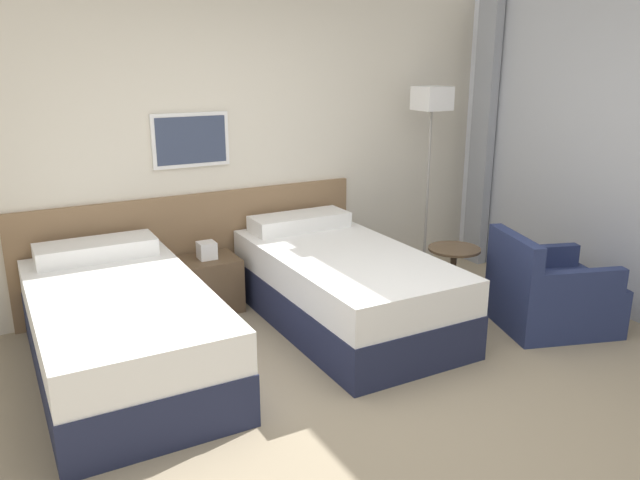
{
  "coord_description": "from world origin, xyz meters",
  "views": [
    {
      "loc": [
        -1.88,
        -2.73,
        2.05
      ],
      "look_at": [
        0.24,
        1.15,
        0.74
      ],
      "focal_mm": 35.0,
      "sensor_mm": 36.0,
      "label": 1
    }
  ],
  "objects": [
    {
      "name": "ground_plane",
      "position": [
        0.0,
        0.0,
        0.0
      ],
      "size": [
        16.0,
        16.0,
        0.0
      ],
      "primitive_type": "plane",
      "color": "gray"
    },
    {
      "name": "wall_headboard",
      "position": [
        -0.03,
        2.29,
        1.29
      ],
      "size": [
        10.0,
        0.1,
        2.7
      ],
      "color": "beige",
      "rests_on": "ground_plane"
    },
    {
      "name": "bed_near_door",
      "position": [
        -1.22,
        1.22,
        0.3
      ],
      "size": [
        1.08,
        2.03,
        0.72
      ],
      "color": "#1E233D",
      "rests_on": "ground_plane"
    },
    {
      "name": "bed_near_window",
      "position": [
        0.49,
        1.22,
        0.3
      ],
      "size": [
        1.08,
        2.03,
        0.72
      ],
      "color": "#1E233D",
      "rests_on": "ground_plane"
    },
    {
      "name": "nightstand",
      "position": [
        -0.36,
        1.98,
        0.23
      ],
      "size": [
        0.49,
        0.4,
        0.59
      ],
      "color": "brown",
      "rests_on": "ground_plane"
    },
    {
      "name": "floor_lamp",
      "position": [
        1.76,
        1.82,
        1.54
      ],
      "size": [
        0.28,
        0.28,
        1.79
      ],
      "color": "#9E9993",
      "rests_on": "ground_plane"
    },
    {
      "name": "side_table",
      "position": [
        1.39,
        0.98,
        0.38
      ],
      "size": [
        0.42,
        0.42,
        0.55
      ],
      "color": "brown",
      "rests_on": "ground_plane"
    },
    {
      "name": "armchair",
      "position": [
        1.86,
        0.38,
        0.25
      ],
      "size": [
        1.01,
        0.92,
        0.76
      ],
      "rotation": [
        0.0,
        0.0,
        1.26
      ],
      "color": "navy",
      "rests_on": "ground_plane"
    }
  ]
}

